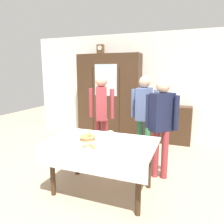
% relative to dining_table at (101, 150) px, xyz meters
% --- Properties ---
extents(ground_plane, '(12.00, 12.00, 0.00)m').
position_rel_dining_table_xyz_m(ground_plane, '(0.00, 0.23, -0.66)').
color(ground_plane, tan).
rests_on(ground_plane, ground).
extents(back_wall, '(6.40, 0.10, 2.70)m').
position_rel_dining_table_xyz_m(back_wall, '(0.00, 2.88, 0.69)').
color(back_wall, silver).
rests_on(back_wall, ground).
extents(dining_table, '(1.52, 0.96, 0.77)m').
position_rel_dining_table_xyz_m(dining_table, '(0.00, 0.00, 0.00)').
color(dining_table, '#3D2819').
rests_on(dining_table, ground).
extents(wall_cabinet, '(1.65, 0.46, 2.19)m').
position_rel_dining_table_xyz_m(wall_cabinet, '(-0.90, 2.59, 0.44)').
color(wall_cabinet, '#3D2819').
rests_on(wall_cabinet, ground).
extents(mantel_clock, '(0.18, 0.11, 0.24)m').
position_rel_dining_table_xyz_m(mantel_clock, '(-1.13, 2.59, 1.65)').
color(mantel_clock, brown).
rests_on(mantel_clock, wall_cabinet).
extents(bookshelf_low, '(1.12, 0.35, 0.92)m').
position_rel_dining_table_xyz_m(bookshelf_low, '(0.63, 2.64, -0.20)').
color(bookshelf_low, '#3D2819').
rests_on(bookshelf_low, ground).
extents(book_stack, '(0.16, 0.23, 0.06)m').
position_rel_dining_table_xyz_m(book_stack, '(0.63, 2.64, 0.29)').
color(book_stack, '#3D754C').
rests_on(book_stack, bookshelf_low).
extents(tea_cup_front_edge, '(0.13, 0.13, 0.06)m').
position_rel_dining_table_xyz_m(tea_cup_front_edge, '(0.01, 0.35, 0.14)').
color(tea_cup_front_edge, white).
rests_on(tea_cup_front_edge, dining_table).
extents(tea_cup_mid_left, '(0.13, 0.13, 0.06)m').
position_rel_dining_table_xyz_m(tea_cup_mid_left, '(0.36, 0.17, 0.14)').
color(tea_cup_mid_left, white).
rests_on(tea_cup_mid_left, dining_table).
extents(tea_cup_far_right, '(0.13, 0.13, 0.06)m').
position_rel_dining_table_xyz_m(tea_cup_far_right, '(-0.48, -0.06, 0.14)').
color(tea_cup_far_right, white).
rests_on(tea_cup_far_right, dining_table).
extents(tea_cup_back_edge, '(0.13, 0.13, 0.06)m').
position_rel_dining_table_xyz_m(tea_cup_back_edge, '(0.57, -0.02, 0.14)').
color(tea_cup_back_edge, silver).
rests_on(tea_cup_back_edge, dining_table).
extents(tea_cup_center, '(0.13, 0.13, 0.06)m').
position_rel_dining_table_xyz_m(tea_cup_center, '(0.59, 0.17, 0.14)').
color(tea_cup_center, white).
rests_on(tea_cup_center, dining_table).
extents(bread_basket, '(0.24, 0.24, 0.16)m').
position_rel_dining_table_xyz_m(bread_basket, '(-0.22, 0.01, 0.15)').
color(bread_basket, '#9E7542').
rests_on(bread_basket, dining_table).
extents(pastry_plate, '(0.28, 0.28, 0.05)m').
position_rel_dining_table_xyz_m(pastry_plate, '(-0.04, -0.28, 0.13)').
color(pastry_plate, white).
rests_on(pastry_plate, dining_table).
extents(spoon_back_edge, '(0.12, 0.02, 0.01)m').
position_rel_dining_table_xyz_m(spoon_back_edge, '(-0.30, -0.24, 0.12)').
color(spoon_back_edge, silver).
rests_on(spoon_back_edge, dining_table).
extents(spoon_mid_left, '(0.12, 0.02, 0.01)m').
position_rel_dining_table_xyz_m(spoon_mid_left, '(0.51, -0.18, 0.12)').
color(spoon_mid_left, silver).
rests_on(spoon_mid_left, dining_table).
extents(person_beside_shelf, '(0.52, 0.40, 1.63)m').
position_rel_dining_table_xyz_m(person_beside_shelf, '(0.72, 0.76, 0.34)').
color(person_beside_shelf, '#933338').
rests_on(person_beside_shelf, ground).
extents(person_by_cabinet, '(0.52, 0.41, 1.68)m').
position_rel_dining_table_xyz_m(person_by_cabinet, '(-0.47, 1.09, 0.37)').
color(person_by_cabinet, '#933338').
rests_on(person_by_cabinet, ground).
extents(person_near_right_end, '(0.52, 0.39, 1.66)m').
position_rel_dining_table_xyz_m(person_near_right_end, '(0.30, 1.38, 0.36)').
color(person_near_right_end, '#33704C').
rests_on(person_near_right_end, ground).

